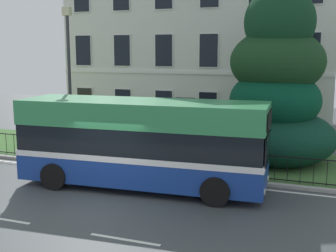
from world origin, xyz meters
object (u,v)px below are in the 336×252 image
at_px(evergreen_tree, 277,94).
at_px(litter_bin, 148,150).
at_px(georgian_townhouse, 207,34).
at_px(street_lamp_post, 69,73).
at_px(single_decker_bus, 142,142).

bearing_deg(evergreen_tree, litter_bin, -153.44).
bearing_deg(georgian_townhouse, evergreen_tree, -55.65).
xyz_separation_m(georgian_townhouse, evergreen_tree, (5.23, -7.65, -2.86)).
height_order(street_lamp_post, litter_bin, street_lamp_post).
height_order(georgian_townhouse, litter_bin, georgian_townhouse).
distance_m(street_lamp_post, litter_bin, 4.84).
distance_m(evergreen_tree, litter_bin, 6.02).
bearing_deg(evergreen_tree, georgian_townhouse, 124.35).
bearing_deg(street_lamp_post, evergreen_tree, 17.03).
relative_size(street_lamp_post, litter_bin, 5.70).
bearing_deg(single_decker_bus, litter_bin, 105.46).
xyz_separation_m(evergreen_tree, single_decker_bus, (-4.01, -5.22, -1.38)).
height_order(single_decker_bus, street_lamp_post, street_lamp_post).
relative_size(single_decker_bus, litter_bin, 7.73).
height_order(georgian_townhouse, single_decker_bus, georgian_townhouse).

